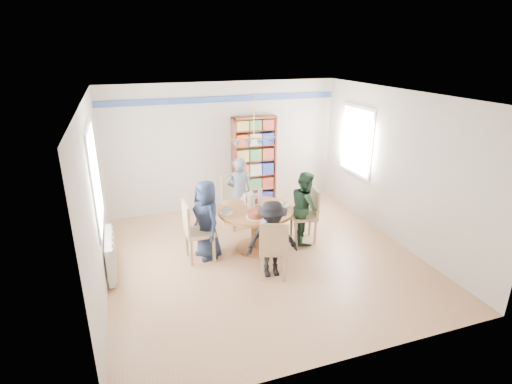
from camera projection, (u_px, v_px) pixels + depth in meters
name	position (u px, v px, depth m)	size (l,w,h in m)	color
ground	(264.00, 258.00, 6.77)	(5.00, 5.00, 0.00)	tan
room_shell	(233.00, 152.00, 6.88)	(5.00, 5.00, 5.00)	white
radiator	(111.00, 254.00, 6.17)	(0.12, 1.00, 0.60)	silver
dining_table	(256.00, 220.00, 6.89)	(1.30, 1.30, 0.75)	olive
chair_left	(194.00, 229.00, 6.52)	(0.47, 0.47, 1.03)	tan
chair_right	(308.00, 212.00, 7.22)	(0.51, 0.51, 0.99)	tan
chair_far	(235.00, 198.00, 7.81)	(0.54, 0.54, 1.04)	tan
chair_near	(273.00, 247.00, 6.00)	(0.55, 0.55, 0.97)	tan
person_left	(207.00, 220.00, 6.59)	(0.66, 0.43, 1.36)	#192338
person_right	(305.00, 207.00, 7.15)	(0.64, 0.50, 1.32)	#193220
person_far	(240.00, 193.00, 7.65)	(0.52, 0.34, 1.43)	gray
person_near	(272.00, 239.00, 6.06)	(0.80, 0.46, 1.24)	black
bookshelf	(254.00, 163.00, 8.69)	(0.95, 0.28, 1.99)	brown
tableware	(254.00, 205.00, 6.81)	(1.25, 1.25, 0.33)	white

